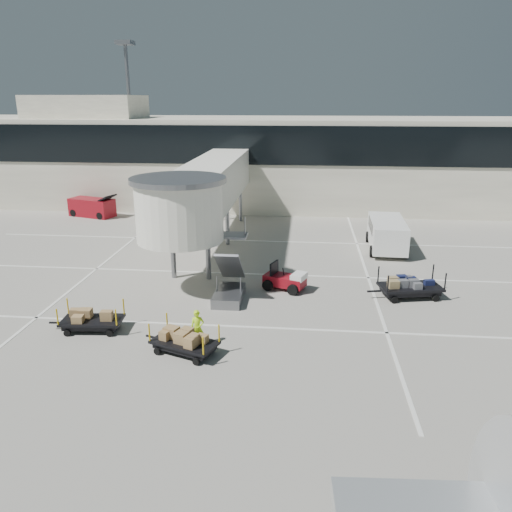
% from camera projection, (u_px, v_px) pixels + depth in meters
% --- Properties ---
extents(ground, '(140.00, 140.00, 0.00)m').
position_uv_depth(ground, '(244.00, 349.00, 20.34)').
color(ground, '#A29E90').
rests_on(ground, ground).
extents(lane_markings, '(40.00, 30.00, 0.02)m').
position_uv_depth(lane_markings, '(252.00, 272.00, 29.25)').
color(lane_markings, white).
rests_on(lane_markings, ground).
extents(terminal, '(64.00, 12.11, 15.20)m').
position_uv_depth(terminal, '(278.00, 160.00, 47.53)').
color(terminal, '#EDE7CC').
rests_on(terminal, ground).
extents(jet_bridge, '(5.70, 20.40, 6.03)m').
position_uv_depth(jet_bridge, '(204.00, 190.00, 31.05)').
color(jet_bridge, white).
rests_on(jet_bridge, ground).
extents(baggage_tug, '(2.42, 2.03, 1.44)m').
position_uv_depth(baggage_tug, '(286.00, 280.00, 26.48)').
color(baggage_tug, maroon).
rests_on(baggage_tug, ground).
extents(suitcase_cart, '(3.88, 2.14, 1.49)m').
position_uv_depth(suitcase_cart, '(410.00, 288.00, 25.42)').
color(suitcase_cart, black).
rests_on(suitcase_cart, ground).
extents(box_cart_near, '(3.26, 2.15, 1.26)m').
position_uv_depth(box_cart_near, '(185.00, 342.00, 19.80)').
color(box_cart_near, black).
rests_on(box_cart_near, ground).
extents(box_cart_far, '(3.27, 1.51, 1.26)m').
position_uv_depth(box_cart_far, '(93.00, 320.00, 21.83)').
color(box_cart_far, black).
rests_on(box_cart_far, ground).
extents(ground_worker, '(0.61, 0.46, 1.54)m').
position_uv_depth(ground_worker, '(197.00, 328.00, 20.42)').
color(ground_worker, '#AADF17').
rests_on(ground_worker, ground).
extents(minivan, '(2.56, 5.45, 2.03)m').
position_uv_depth(minivan, '(387.00, 232.00, 33.37)').
color(minivan, white).
rests_on(minivan, ground).
extents(belt_loader, '(4.43, 2.75, 2.01)m').
position_uv_depth(belt_loader, '(92.00, 207.00, 42.88)').
color(belt_loader, maroon).
rests_on(belt_loader, ground).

